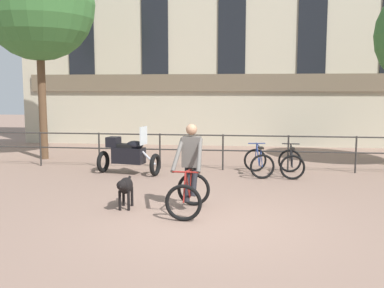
# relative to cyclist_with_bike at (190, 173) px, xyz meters

# --- Properties ---
(ground_plane) EXTENTS (60.00, 60.00, 0.00)m
(ground_plane) POSITION_rel_cyclist_with_bike_xyz_m (0.37, -0.69, -0.76)
(ground_plane) COLOR #8E7060
(canal_railing) EXTENTS (15.05, 0.05, 1.05)m
(canal_railing) POSITION_rel_cyclist_with_bike_xyz_m (0.37, 4.51, -0.05)
(canal_railing) COLOR #2D2B28
(canal_railing) RESTS_ON ground_plane
(building_facade) EXTENTS (18.00, 0.72, 10.32)m
(building_facade) POSITION_rel_cyclist_with_bike_xyz_m (0.37, 10.30, 4.38)
(building_facade) COLOR #BCB299
(building_facade) RESTS_ON ground_plane
(cyclist_with_bike) EXTENTS (0.73, 1.20, 1.70)m
(cyclist_with_bike) POSITION_rel_cyclist_with_bike_xyz_m (0.00, 0.00, 0.00)
(cyclist_with_bike) COLOR black
(cyclist_with_bike) RESTS_ON ground_plane
(dog) EXTENTS (0.31, 0.95, 0.64)m
(dog) POSITION_rel_cyclist_with_bike_xyz_m (-1.30, -0.01, -0.31)
(dog) COLOR black
(dog) RESTS_ON ground_plane
(parked_motorcycle) EXTENTS (1.81, 0.93, 1.35)m
(parked_motorcycle) POSITION_rel_cyclist_with_bike_xyz_m (-2.21, 3.52, -0.20)
(parked_motorcycle) COLOR black
(parked_motorcycle) RESTS_ON ground_plane
(parked_bicycle_near_lamp) EXTENTS (0.83, 1.20, 0.86)m
(parked_bicycle_near_lamp) POSITION_rel_cyclist_with_bike_xyz_m (1.40, 3.85, -0.41)
(parked_bicycle_near_lamp) COLOR black
(parked_bicycle_near_lamp) RESTS_ON ground_plane
(parked_bicycle_mid_left) EXTENTS (0.68, 1.12, 0.86)m
(parked_bicycle_mid_left) POSITION_rel_cyclist_with_bike_xyz_m (2.28, 3.85, -0.41)
(parked_bicycle_mid_left) COLOR black
(parked_bicycle_mid_left) RESTS_ON ground_plane
(tree_canalside_left) EXTENTS (3.65, 3.65, 6.93)m
(tree_canalside_left) POSITION_rel_cyclist_with_bike_xyz_m (-5.76, 5.82, 4.32)
(tree_canalside_left) COLOR brown
(tree_canalside_left) RESTS_ON ground_plane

